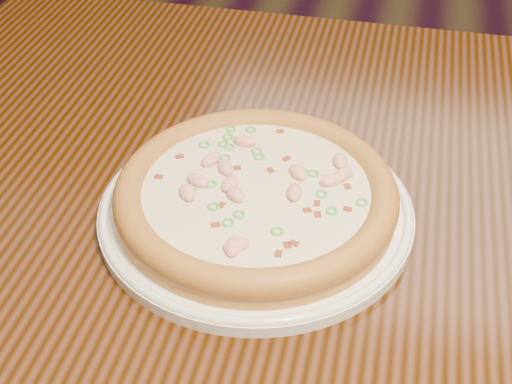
# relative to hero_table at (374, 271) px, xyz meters

# --- Properties ---
(hero_table) EXTENTS (1.20, 0.80, 0.75)m
(hero_table) POSITION_rel_hero_table_xyz_m (0.00, 0.00, 0.00)
(hero_table) COLOR black
(hero_table) RESTS_ON ground
(plate) EXTENTS (0.30, 0.30, 0.02)m
(plate) POSITION_rel_hero_table_xyz_m (-0.12, -0.05, 0.11)
(plate) COLOR white
(plate) RESTS_ON hero_table
(pizza) EXTENTS (0.27, 0.27, 0.03)m
(pizza) POSITION_rel_hero_table_xyz_m (-0.12, -0.05, 0.13)
(pizza) COLOR #BC8140
(pizza) RESTS_ON plate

